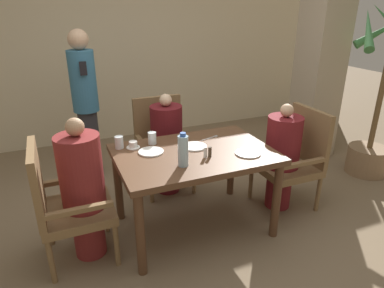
% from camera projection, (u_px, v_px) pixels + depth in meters
% --- Properties ---
extents(ground_plane, '(16.00, 16.00, 0.00)m').
position_uv_depth(ground_plane, '(194.00, 226.00, 3.09)').
color(ground_plane, '#7A664C').
extents(wall_back, '(8.00, 0.06, 2.80)m').
position_uv_depth(wall_back, '(122.00, 40.00, 4.73)').
color(wall_back, beige).
rests_on(wall_back, ground_plane).
extents(pillar_stone, '(0.45, 0.45, 2.70)m').
position_uv_depth(pillar_stone, '(322.00, 49.00, 4.14)').
color(pillar_stone, tan).
rests_on(pillar_stone, ground_plane).
extents(dining_table, '(1.28, 0.89, 0.73)m').
position_uv_depth(dining_table, '(194.00, 162.00, 2.85)').
color(dining_table, brown).
rests_on(dining_table, ground_plane).
extents(chair_left_side, '(0.52, 0.52, 0.96)m').
position_uv_depth(chair_left_side, '(64.00, 202.00, 2.52)').
color(chair_left_side, brown).
rests_on(chair_left_side, ground_plane).
extents(diner_in_left_chair, '(0.32, 0.32, 1.14)m').
position_uv_depth(diner_in_left_chair, '(83.00, 189.00, 2.55)').
color(diner_in_left_chair, maroon).
rests_on(diner_in_left_chair, ground_plane).
extents(chair_far_side, '(0.52, 0.52, 0.96)m').
position_uv_depth(chair_far_side, '(162.00, 142.00, 3.63)').
color(chair_far_side, brown).
rests_on(chair_far_side, ground_plane).
extents(diner_in_far_chair, '(0.32, 0.32, 1.06)m').
position_uv_depth(diner_in_far_chair, '(167.00, 143.00, 3.49)').
color(diner_in_far_chair, '#5B1419').
rests_on(diner_in_far_chair, ground_plane).
extents(chair_right_side, '(0.52, 0.52, 0.96)m').
position_uv_depth(chair_right_side, '(295.00, 156.00, 3.28)').
color(chair_right_side, brown).
rests_on(chair_right_side, ground_plane).
extents(diner_in_right_chair, '(0.32, 0.32, 1.04)m').
position_uv_depth(diner_in_right_chair, '(282.00, 156.00, 3.21)').
color(diner_in_right_chair, maroon).
rests_on(diner_in_right_chair, ground_plane).
extents(standing_host, '(0.28, 0.31, 1.63)m').
position_uv_depth(standing_host, '(86.00, 101.00, 3.73)').
color(standing_host, '#2D2D33').
rests_on(standing_host, ground_plane).
extents(potted_palm, '(0.80, 0.79, 1.97)m').
position_uv_depth(potted_palm, '(375.00, 121.00, 3.83)').
color(potted_palm, '#896B4C').
rests_on(potted_palm, ground_plane).
extents(plate_main_left, '(0.21, 0.21, 0.01)m').
position_uv_depth(plate_main_left, '(151.00, 152.00, 2.79)').
color(plate_main_left, white).
rests_on(plate_main_left, dining_table).
extents(plate_main_right, '(0.21, 0.21, 0.01)m').
position_uv_depth(plate_main_right, '(195.00, 146.00, 2.90)').
color(plate_main_right, white).
rests_on(plate_main_right, dining_table).
extents(plate_dessert_center, '(0.21, 0.21, 0.01)m').
position_uv_depth(plate_dessert_center, '(248.00, 153.00, 2.77)').
color(plate_dessert_center, white).
rests_on(plate_dessert_center, dining_table).
extents(teacup_with_saucer, '(0.11, 0.11, 0.06)m').
position_uv_depth(teacup_with_saucer, '(133.00, 145.00, 2.88)').
color(teacup_with_saucer, white).
rests_on(teacup_with_saucer, dining_table).
extents(water_bottle, '(0.08, 0.08, 0.26)m').
position_uv_depth(water_bottle, '(183.00, 151.00, 2.52)').
color(water_bottle, '#A3C6DB').
rests_on(water_bottle, dining_table).
extents(glass_tall_near, '(0.07, 0.07, 0.11)m').
position_uv_depth(glass_tall_near, '(152.00, 138.00, 2.95)').
color(glass_tall_near, silver).
rests_on(glass_tall_near, dining_table).
extents(glass_tall_mid, '(0.07, 0.07, 0.11)m').
position_uv_depth(glass_tall_mid, '(119.00, 142.00, 2.86)').
color(glass_tall_mid, silver).
rests_on(glass_tall_mid, dining_table).
extents(salt_shaker, '(0.03, 0.03, 0.09)m').
position_uv_depth(salt_shaker, '(205.00, 152.00, 2.69)').
color(salt_shaker, white).
rests_on(salt_shaker, dining_table).
extents(pepper_shaker, '(0.03, 0.03, 0.08)m').
position_uv_depth(pepper_shaker, '(210.00, 152.00, 2.70)').
color(pepper_shaker, '#4C3D2D').
rests_on(pepper_shaker, dining_table).
extents(fork_beside_plate, '(0.19, 0.07, 0.00)m').
position_uv_depth(fork_beside_plate, '(211.00, 138.00, 3.10)').
color(fork_beside_plate, silver).
rests_on(fork_beside_plate, dining_table).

